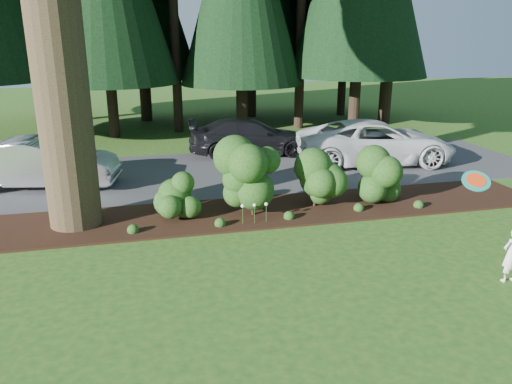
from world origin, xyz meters
TOP-DOWN VIEW (x-y plane):
  - ground at (0.00, 0.00)m, footprint 80.00×80.00m
  - mulch_bed at (0.00, 3.25)m, footprint 16.00×2.50m
  - driveway at (0.00, 7.50)m, footprint 22.00×6.00m
  - shrub_row at (0.77, 3.14)m, footprint 6.53×1.60m
  - lily_cluster at (-0.30, 2.40)m, footprint 0.69×0.09m
  - car_silver_wagon at (-5.90, 7.01)m, footprint 4.75×2.44m
  - car_white_suv at (5.39, 7.37)m, footprint 5.94×3.33m
  - car_dark_suv at (1.28, 9.80)m, footprint 4.90×2.28m
  - child at (3.75, -1.62)m, footprint 0.42×0.29m
  - frisbee at (2.86, -1.48)m, footprint 0.54×0.44m

SIDE VIEW (x-z plane):
  - ground at x=0.00m, z-range 0.00..0.00m
  - driveway at x=0.00m, z-range 0.00..0.03m
  - mulch_bed at x=0.00m, z-range 0.00..0.05m
  - lily_cluster at x=-0.30m, z-range 0.21..0.78m
  - child at x=3.75m, z-range 0.00..1.10m
  - car_dark_suv at x=1.28m, z-range 0.03..1.41m
  - car_silver_wagon at x=-5.90m, z-range 0.03..1.52m
  - shrub_row at x=0.77m, z-range 0.00..1.61m
  - car_white_suv at x=5.39m, z-range 0.03..1.60m
  - frisbee at x=2.86m, z-range 1.85..2.21m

